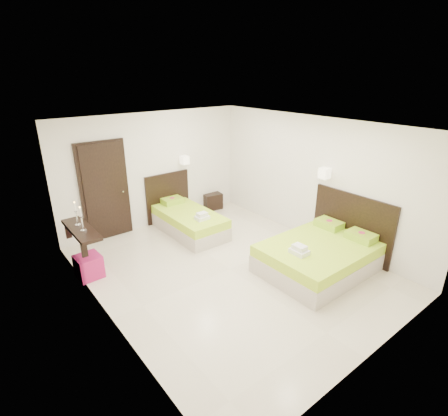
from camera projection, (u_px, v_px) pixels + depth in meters
floor at (230, 269)px, 6.45m from camera, size 5.50×5.50×0.00m
bed_single at (187, 219)px, 7.89m from camera, size 1.13×1.89×1.56m
bed_double at (321, 254)px, 6.38m from camera, size 2.01×1.71×1.66m
nightstand at (211, 201)px, 9.25m from camera, size 0.53×0.48×0.42m
ottoman at (89, 266)px, 6.15m from camera, size 0.43×0.43×0.41m
door at (105, 192)px, 7.35m from camera, size 1.02×0.15×2.14m
console_shelf at (81, 230)px, 6.12m from camera, size 0.35×1.20×0.78m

